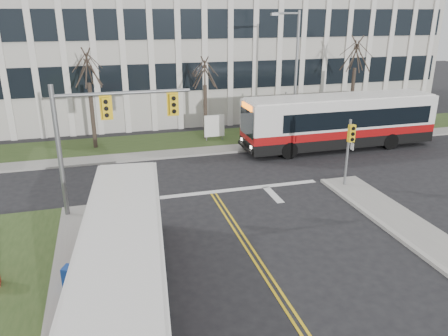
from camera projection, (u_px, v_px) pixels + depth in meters
ground at (267, 277)px, 15.93m from camera, size 120.00×120.00×0.00m
sidewalk_cross at (257, 147)px, 30.95m from camera, size 44.00×1.60×0.14m
building_lawn at (244, 137)px, 33.49m from camera, size 44.00×5.00×0.12m
office_building at (207, 45)px, 42.35m from camera, size 40.00×16.00×12.00m
mast_arm_signal at (96, 127)px, 19.56m from camera, size 6.11×0.38×6.20m
signal_pole_near at (349, 144)px, 23.16m from camera, size 0.34×0.39×3.80m
signal_pole_far at (286, 111)px, 30.86m from camera, size 0.34×0.39×3.80m
streetlight at (294, 70)px, 30.88m from camera, size 2.15×0.25×9.20m
directory_sign at (214, 126)px, 32.03m from camera, size 1.50×0.12×2.00m
tree_left at (88, 69)px, 28.86m from camera, size 1.80×1.80×7.70m
tree_mid at (205, 74)px, 31.28m from camera, size 1.80×1.80×6.82m
tree_right at (356, 55)px, 33.78m from camera, size 1.80×1.80×8.25m
bus_main at (125, 265)px, 13.91m from camera, size 3.52×11.42×3.00m
bus_cross at (339, 123)px, 30.39m from camera, size 13.56×3.02×3.61m
newspaper_box_blue at (72, 279)px, 14.97m from camera, size 0.64×0.61×0.95m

